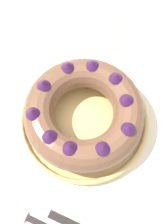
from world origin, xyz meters
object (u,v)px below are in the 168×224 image
object	(u,v)px
fork	(37,223)
bundt_cake	(84,112)
serving_dish	(84,120)
napkin	(104,29)
cake_knife	(50,214)

from	to	relation	value
fork	bundt_cake	bearing A→B (deg)	-3.98
serving_dish	napkin	world-z (taller)	serving_dish
serving_dish	napkin	distance (m)	0.29
fork	cake_knife	distance (m)	0.03
serving_dish	napkin	xyz separation A→B (m)	(0.28, 0.06, -0.01)
bundt_cake	fork	xyz separation A→B (m)	(-0.25, 0.00, -0.06)
serving_dish	napkin	bearing A→B (deg)	11.87
bundt_cake	cake_knife	xyz separation A→B (m)	(-0.22, -0.02, -0.06)
fork	cake_knife	xyz separation A→B (m)	(0.03, -0.02, 0.00)
serving_dish	fork	xyz separation A→B (m)	(-0.25, 0.00, -0.01)
serving_dish	bundt_cake	bearing A→B (deg)	116.88
bundt_cake	cake_knife	size ratio (longest dim) A/B	1.67
napkin	fork	bearing A→B (deg)	-173.70
bundt_cake	napkin	xyz separation A→B (m)	(0.28, 0.06, -0.06)
bundt_cake	cake_knife	bearing A→B (deg)	-175.20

